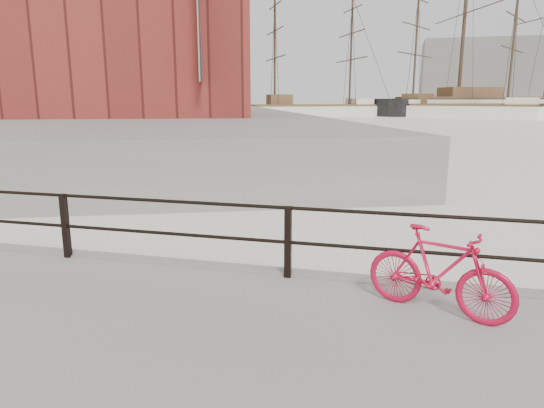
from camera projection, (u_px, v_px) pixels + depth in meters
The scene contains 11 objects.
far_quay at pixel (171, 109), 83.68m from camera, with size 24.00×150.00×1.80m, color gray.
bicycle at pixel (439, 271), 5.47m from camera, with size 1.68×0.25×1.01m, color red.
barque_black at pixel (543, 115), 80.39m from camera, with size 65.63×21.48×36.74m, color black, non-canonical shape.
schooner_mid at pixel (456, 118), 71.69m from camera, with size 30.09×12.73×21.54m, color white, non-canonical shape.
schooner_left at pixel (312, 116), 76.29m from camera, with size 26.97×12.26×20.23m, color silver, non-canonical shape.
workboat_near at pixel (99, 135), 37.78m from camera, with size 13.32×4.44×7.00m, color black, non-canonical shape.
workboat_far at pixel (115, 121), 59.81m from camera, with size 10.92×3.77×7.00m, color black, non-canonical shape.
apartment_cream at pixel (150, 32), 71.28m from camera, with size 20.00×15.00×21.20m, color beige.
apartment_grey at pixel (162, 41), 92.36m from camera, with size 22.00×15.00×23.20m, color gray.
apartment_brick at pixel (170, 57), 114.84m from camera, with size 24.00×15.00×21.20m, color brown.
industrial_west at pixel (483, 75), 131.92m from camera, with size 32.00×18.00×18.00m, color gray.
Camera 1 is at (-2.15, -6.34, 2.77)m, focal length 32.00 mm.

